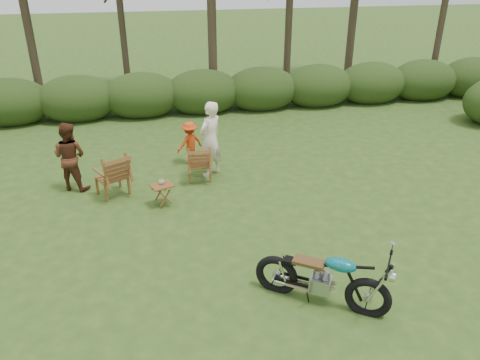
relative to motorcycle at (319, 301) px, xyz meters
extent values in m
plane|color=#2A4617|center=(-0.50, 0.86, 0.00)|extent=(80.00, 80.00, 0.00)
cylinder|color=#35271C|center=(-3.00, 13.06, 3.15)|extent=(0.24, 0.24, 6.30)
cylinder|color=#35271C|center=(3.00, 11.96, 3.24)|extent=(0.26, 0.26, 6.48)
ellipsoid|color=#263C15|center=(-6.50, 9.86, 0.63)|extent=(2.52, 1.68, 1.51)
ellipsoid|color=#263C15|center=(-4.50, 9.86, 0.63)|extent=(2.52, 1.68, 1.51)
ellipsoid|color=#263C15|center=(-2.50, 9.86, 0.63)|extent=(2.52, 1.68, 1.51)
ellipsoid|color=#263C15|center=(-0.50, 9.86, 0.63)|extent=(2.52, 1.68, 1.51)
ellipsoid|color=#263C15|center=(1.50, 9.86, 0.63)|extent=(2.52, 1.68, 1.51)
ellipsoid|color=#263C15|center=(3.50, 9.86, 0.63)|extent=(2.52, 1.68, 1.51)
ellipsoid|color=#263C15|center=(5.50, 9.86, 0.63)|extent=(2.52, 1.68, 1.51)
ellipsoid|color=#263C15|center=(7.50, 9.86, 0.63)|extent=(2.52, 1.68, 1.51)
ellipsoid|color=#263C15|center=(9.50, 9.86, 0.63)|extent=(2.52, 1.68, 1.51)
imported|color=beige|center=(-2.18, 3.58, 0.52)|extent=(0.15, 0.15, 0.09)
imported|color=#F5E1CA|center=(-0.96, 4.83, 0.00)|extent=(0.78, 0.75, 1.80)
imported|color=#4D2716|center=(-4.09, 4.73, 0.00)|extent=(0.93, 0.85, 1.54)
imported|color=red|center=(-1.38, 5.60, 0.00)|extent=(0.81, 0.67, 1.09)
camera|label=1|loc=(-2.30, -5.26, 4.78)|focal=35.00mm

